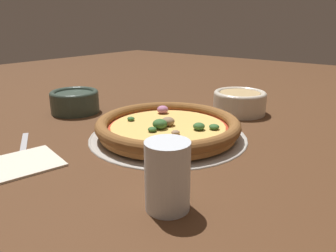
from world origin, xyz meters
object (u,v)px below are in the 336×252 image
pizza_tray (168,136)px  bowl_near (240,101)px  fork (23,149)px  napkin (21,163)px  drinking_cup (167,176)px  bowl_far (74,101)px  pizza (168,126)px

pizza_tray → bowl_near: bearing=82.6°
pizza_tray → fork: pizza_tray is taller
pizza_tray → napkin: bearing=-113.3°
drinking_cup → fork: drinking_cup is taller
bowl_far → napkin: bearing=-52.6°
bowl_far → fork: bearing=-57.8°
bowl_far → napkin: bowl_far is taller
pizza → fork: size_ratio=1.92×
napkin → fork: bearing=147.8°
pizza → fork: bearing=-127.1°
pizza → napkin: size_ratio=2.07×
bowl_near → napkin: 0.58m
pizza_tray → napkin: (-0.12, -0.28, 0.00)m
bowl_near → fork: bearing=-112.9°
pizza → drinking_cup: size_ratio=3.23×
bowl_near → napkin: size_ratio=0.93×
drinking_cup → fork: (-0.36, -0.01, -0.05)m
drinking_cup → bowl_far: bearing=156.3°
napkin → fork: 0.07m
napkin → fork: size_ratio=0.92×
pizza → bowl_near: size_ratio=2.22×
pizza → drinking_cup: (0.18, -0.23, 0.02)m
drinking_cup → pizza: bearing=127.9°
bowl_near → bowl_far: same height
pizza_tray → drinking_cup: size_ratio=3.54×
napkin → bowl_far: bearing=127.4°
pizza → bowl_near: (0.04, 0.28, 0.01)m
pizza_tray → napkin: size_ratio=2.27×
drinking_cup → fork: 0.36m
pizza_tray → drinking_cup: drinking_cup is taller
pizza_tray → bowl_far: (-0.33, -0.00, 0.03)m
pizza_tray → napkin: 0.31m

